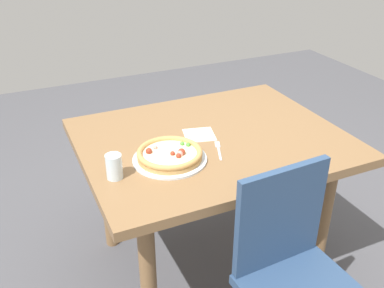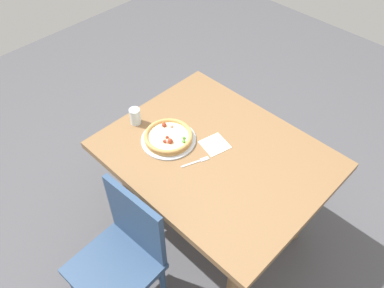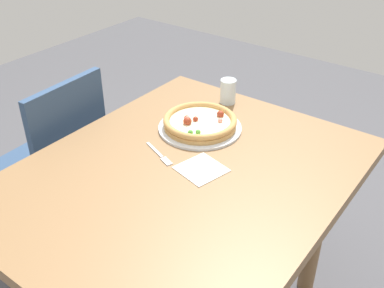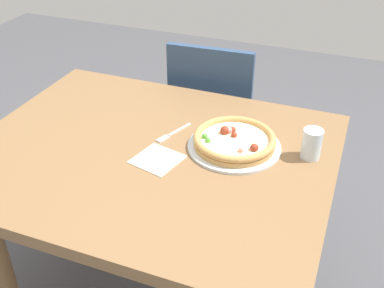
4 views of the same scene
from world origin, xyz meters
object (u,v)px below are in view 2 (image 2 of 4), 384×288
fork (197,161)px  plate (169,140)px  chair_near (123,256)px  napkin (215,145)px  pizza (168,137)px  drinking_glass (135,116)px  dining_table (215,164)px

fork → plate: bearing=111.0°
chair_near → napkin: (-0.04, 0.74, 0.25)m
pizza → drinking_glass: bearing=-171.8°
plate → drinking_glass: 0.26m
pizza → dining_table: bearing=24.6°
plate → fork: bearing=-0.2°
drinking_glass → pizza: bearing=8.2°
plate → napkin: plate is taller
plate → fork: 0.23m
pizza → fork: bearing=-0.2°
dining_table → plate: size_ratio=3.84×
fork → drinking_glass: bearing=115.5°
chair_near → fork: size_ratio=5.60×
plate → napkin: 0.27m
chair_near → drinking_glass: bearing=-50.1°
pizza → fork: size_ratio=1.75×
dining_table → pizza: pizza is taller
plate → drinking_glass: drinking_glass is taller
chair_near → drinking_glass: size_ratio=8.70×
chair_near → plate: (-0.26, 0.58, 0.25)m
chair_near → fork: bearing=-90.5°
plate → dining_table: bearing=24.6°
pizza → plate: bearing=167.7°
chair_near → plate: chair_near is taller
fork → pizza: bearing=111.1°
plate → chair_near: bearing=-66.1°
dining_table → fork: size_ratio=7.62×
napkin → drinking_glass: bearing=-157.0°
fork → napkin: size_ratio=1.14×
dining_table → fork: bearing=-103.5°
dining_table → napkin: bearing=139.4°
drinking_glass → napkin: size_ratio=0.73×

